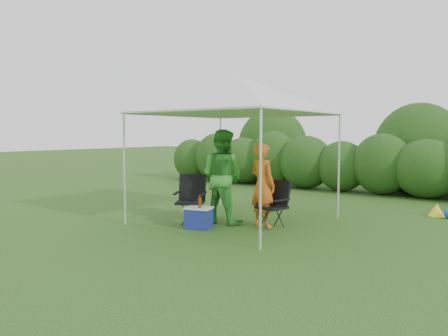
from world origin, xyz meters
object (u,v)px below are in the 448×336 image
Objects in this scene: chair_right at (275,201)px; chair_left at (191,196)px; woman at (222,176)px; cooler at (199,218)px; man at (263,185)px; canopy at (236,95)px.

chair_right is 0.92× the size of chair_left.
woman is 3.27× the size of cooler.
man is 2.82× the size of cooler.
canopy is at bearing -123.04° from woman.
canopy reaches higher than cooler.
chair_right is (0.89, -0.02, -1.98)m from canopy.
chair_left is at bearing 35.42° from man.
chair_left is 1.42m from man.
chair_left is 0.52× the size of woman.
man is at bearing -173.94° from woman.
canopy reaches higher than man.
woman is at bearing 71.30° from cooler.
chair_right is at bearing -170.35° from woman.
chair_right is 1.63m from chair_left.
canopy is 2.17m from chair_right.
chair_left is at bearing -135.98° from canopy.
woman is 0.99m from cooler.
canopy is 1.82m from man.
woman is at bearing -154.09° from chair_right.
cooler is (0.47, -0.33, -0.33)m from chair_left.
man reaches higher than chair_right.
canopy is 1.99× the size of man.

